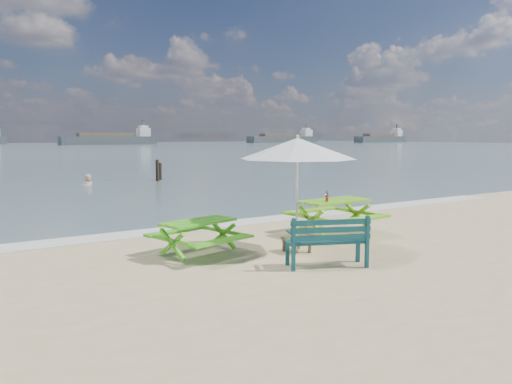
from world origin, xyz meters
TOP-DOWN VIEW (x-y plane):
  - foam_strip at (0.00, 4.60)m, footprint 22.00×0.90m
  - picnic_table_left at (-1.91, 1.88)m, footprint 1.76×1.87m
  - picnic_table_right at (1.68, 2.05)m, footprint 1.80×1.98m
  - park_bench at (-0.37, -0.04)m, footprint 1.49×0.97m
  - side_table at (-0.15, 1.11)m, footprint 0.46×0.46m
  - patio_umbrella at (-0.15, 1.11)m, footprint 2.31×2.31m
  - beer_bottle at (1.31, 1.90)m, footprint 0.07×0.07m
  - swimmer at (0.03, 17.58)m, footprint 0.73×0.57m
  - mooring_pilings at (3.59, 17.48)m, footprint 0.57×0.77m
  - cargo_ships at (64.38, 126.69)m, footprint 149.54×31.72m

SIDE VIEW (x-z plane):
  - swimmer at x=0.03m, z-range -1.32..0.48m
  - foam_strip at x=0.00m, z-range 0.00..0.01m
  - side_table at x=-0.15m, z-range 0.01..0.30m
  - park_bench at x=-0.37m, z-range -0.17..0.71m
  - picnic_table_left at x=-1.91m, z-range -0.01..0.67m
  - picnic_table_right at x=1.68m, z-range -0.02..0.80m
  - mooring_pilings at x=3.59m, z-range -0.24..1.05m
  - beer_bottle at x=1.31m, z-range 0.77..1.03m
  - cargo_ships at x=64.38m, z-range -1.02..3.38m
  - patio_umbrella at x=-0.15m, z-range 0.92..3.17m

